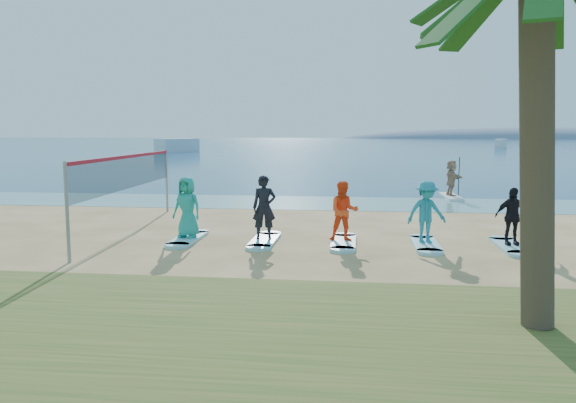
# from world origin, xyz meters

# --- Properties ---
(ground) EXTENTS (600.00, 600.00, 0.00)m
(ground) POSITION_xyz_m (0.00, 0.00, 0.00)
(ground) COLOR tan
(ground) RESTS_ON ground
(shallow_water) EXTENTS (600.00, 600.00, 0.00)m
(shallow_water) POSITION_xyz_m (0.00, 10.50, 0.01)
(shallow_water) COLOR teal
(shallow_water) RESTS_ON ground
(ocean) EXTENTS (600.00, 600.00, 0.00)m
(ocean) POSITION_xyz_m (0.00, 160.00, 0.01)
(ocean) COLOR navy
(ocean) RESTS_ON ground
(island_ridge) EXTENTS (220.00, 56.00, 18.00)m
(island_ridge) POSITION_xyz_m (95.00, 300.00, 0.00)
(island_ridge) COLOR slate
(island_ridge) RESTS_ON ground
(volleyball_net) EXTENTS (0.70, 9.07, 2.50)m
(volleyball_net) POSITION_xyz_m (-5.05, 2.45, 1.90)
(volleyball_net) COLOR gray
(volleyball_net) RESTS_ON ground
(paddleboard) EXTENTS (0.79, 3.02, 0.12)m
(paddleboard) POSITION_xyz_m (6.86, 13.28, 0.06)
(paddleboard) COLOR silver
(paddleboard) RESTS_ON ground
(paddleboarder) EXTENTS (0.83, 1.68, 1.73)m
(paddleboarder) POSITION_xyz_m (6.86, 13.28, 0.99)
(paddleboarder) COLOR tan
(paddleboarder) RESTS_ON paddleboard
(boat_offshore_a) EXTENTS (4.97, 9.38, 2.20)m
(boat_offshore_a) POSITION_xyz_m (-26.39, 72.54, 0.00)
(boat_offshore_a) COLOR silver
(boat_offshore_a) RESTS_ON ground
(boat_offshore_b) EXTENTS (3.66, 6.14, 1.82)m
(boat_offshore_b) POSITION_xyz_m (31.99, 107.44, 0.00)
(boat_offshore_b) COLOR silver
(boat_offshore_b) RESTS_ON ground
(surfboard_0) EXTENTS (0.70, 2.20, 0.09)m
(surfboard_0) POSITION_xyz_m (-2.71, 1.15, 0.04)
(surfboard_0) COLOR #90D2DF
(surfboard_0) RESTS_ON ground
(student_0) EXTENTS (1.00, 0.78, 1.81)m
(student_0) POSITION_xyz_m (-2.71, 1.15, 0.99)
(student_0) COLOR teal
(student_0) RESTS_ON surfboard_0
(surfboard_1) EXTENTS (0.70, 2.20, 0.09)m
(surfboard_1) POSITION_xyz_m (-0.40, 1.15, 0.04)
(surfboard_1) COLOR #90D2DF
(surfboard_1) RESTS_ON ground
(student_1) EXTENTS (0.75, 0.56, 1.87)m
(student_1) POSITION_xyz_m (-0.40, 1.15, 1.02)
(student_1) COLOR black
(student_1) RESTS_ON surfboard_1
(surfboard_2) EXTENTS (0.70, 2.20, 0.09)m
(surfboard_2) POSITION_xyz_m (1.91, 1.15, 0.04)
(surfboard_2) COLOR #90D2DF
(surfboard_2) RESTS_ON ground
(student_2) EXTENTS (0.89, 0.72, 1.72)m
(student_2) POSITION_xyz_m (1.91, 1.15, 0.95)
(student_2) COLOR #FF491A
(student_2) RESTS_ON surfboard_2
(surfboard_3) EXTENTS (0.70, 2.20, 0.09)m
(surfboard_3) POSITION_xyz_m (4.23, 1.15, 0.04)
(surfboard_3) COLOR #90D2DF
(surfboard_3) RESTS_ON ground
(student_3) EXTENTS (1.28, 0.97, 1.76)m
(student_3) POSITION_xyz_m (4.23, 1.15, 0.97)
(student_3) COLOR teal
(student_3) RESTS_ON surfboard_3
(surfboard_4) EXTENTS (0.70, 2.20, 0.09)m
(surfboard_4) POSITION_xyz_m (6.54, 1.15, 0.04)
(surfboard_4) COLOR #90D2DF
(surfboard_4) RESTS_ON ground
(student_4) EXTENTS (0.98, 0.52, 1.60)m
(student_4) POSITION_xyz_m (6.54, 1.15, 0.89)
(student_4) COLOR black
(student_4) RESTS_ON surfboard_4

